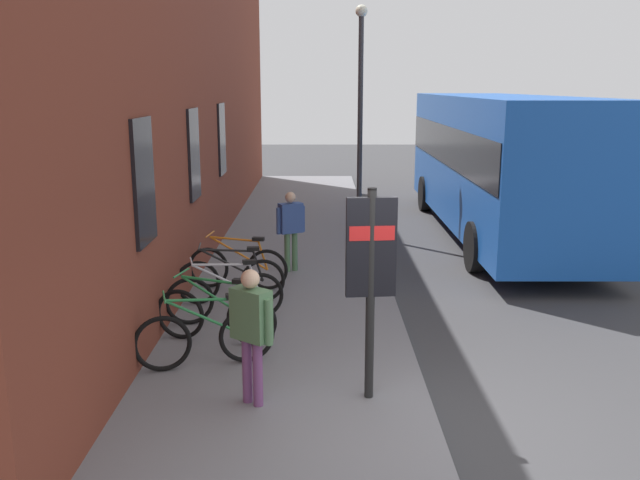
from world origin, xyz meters
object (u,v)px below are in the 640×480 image
(city_bus, at_px, (497,157))
(street_lamp, at_px, (360,101))
(bicycle_nearest_sign, at_px, (206,337))
(pedestrian_crossing_street, at_px, (291,223))
(bicycle_by_door, at_px, (216,315))
(bicycle_far_end, at_px, (226,297))
(bicycle_beside_lamp, at_px, (238,267))
(pedestrian_by_facade, at_px, (251,323))
(bicycle_end_of_row, at_px, (231,280))
(transit_info_sign, at_px, (371,261))

(city_bus, distance_m, street_lamp, 3.55)
(bicycle_nearest_sign, bearing_deg, pedestrian_crossing_street, -10.97)
(bicycle_by_door, bearing_deg, bicycle_far_end, -1.51)
(bicycle_far_end, relative_size, bicycle_beside_lamp, 0.98)
(bicycle_by_door, relative_size, pedestrian_crossing_street, 1.14)
(bicycle_beside_lamp, distance_m, pedestrian_by_facade, 4.48)
(bicycle_end_of_row, relative_size, city_bus, 0.17)
(bicycle_nearest_sign, height_order, city_bus, city_bus)
(street_lamp, bearing_deg, bicycle_end_of_row, 157.02)
(bicycle_far_end, bearing_deg, pedestrian_by_facade, -166.33)
(bicycle_nearest_sign, xyz_separation_m, bicycle_far_end, (1.68, -0.02, 0.00))
(transit_info_sign, bearing_deg, street_lamp, -2.53)
(pedestrian_by_facade, bearing_deg, city_bus, -28.31)
(bicycle_by_door, bearing_deg, pedestrian_crossing_street, -13.36)
(bicycle_far_end, bearing_deg, bicycle_by_door, 178.49)
(bicycle_nearest_sign, distance_m, street_lamp, 8.98)
(pedestrian_by_facade, bearing_deg, bicycle_nearest_sign, 33.67)
(bicycle_far_end, height_order, bicycle_end_of_row, same)
(bicycle_far_end, distance_m, transit_info_sign, 3.42)
(bicycle_by_door, distance_m, transit_info_sign, 2.87)
(bicycle_by_door, xyz_separation_m, bicycle_beside_lamp, (2.54, -0.01, -0.00))
(bicycle_end_of_row, relative_size, transit_info_sign, 0.74)
(pedestrian_crossing_street, bearing_deg, bicycle_far_end, 163.29)
(bicycle_beside_lamp, height_order, pedestrian_by_facade, pedestrian_by_facade)
(bicycle_far_end, bearing_deg, street_lamp, -19.85)
(bicycle_beside_lamp, bearing_deg, bicycle_by_door, 179.76)
(bicycle_nearest_sign, distance_m, bicycle_end_of_row, 2.57)
(bicycle_far_end, height_order, street_lamp, street_lamp)
(bicycle_by_door, height_order, bicycle_beside_lamp, same)
(city_bus, xyz_separation_m, pedestrian_by_facade, (-9.29, 5.00, -0.85))
(bicycle_beside_lamp, distance_m, city_bus, 7.62)
(pedestrian_crossing_street, bearing_deg, bicycle_end_of_row, 155.61)
(bicycle_end_of_row, xyz_separation_m, transit_info_sign, (-3.42, -1.99, 1.21))
(bicycle_nearest_sign, xyz_separation_m, transit_info_sign, (-0.85, -1.98, 1.21))
(transit_info_sign, xyz_separation_m, city_bus, (9.12, -3.70, 0.20))
(bicycle_beside_lamp, bearing_deg, pedestrian_crossing_street, -36.67)
(bicycle_nearest_sign, height_order, transit_info_sign, transit_info_sign)
(bicycle_beside_lamp, height_order, city_bus, city_bus)
(bicycle_beside_lamp, bearing_deg, bicycle_end_of_row, 178.35)
(bicycle_by_door, distance_m, bicycle_end_of_row, 1.74)
(bicycle_beside_lamp, distance_m, street_lamp, 6.04)
(transit_info_sign, bearing_deg, bicycle_end_of_row, 30.22)
(bicycle_by_door, height_order, city_bus, city_bus)
(bicycle_by_door, height_order, pedestrian_crossing_street, pedestrian_crossing_street)
(bicycle_beside_lamp, bearing_deg, bicycle_far_end, -179.60)
(bicycle_nearest_sign, relative_size, city_bus, 0.16)
(city_bus, distance_m, pedestrian_by_facade, 10.58)
(bicycle_by_door, bearing_deg, bicycle_nearest_sign, -179.99)
(bicycle_nearest_sign, height_order, pedestrian_crossing_street, pedestrian_crossing_street)
(city_bus, bearing_deg, street_lamp, 90.90)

